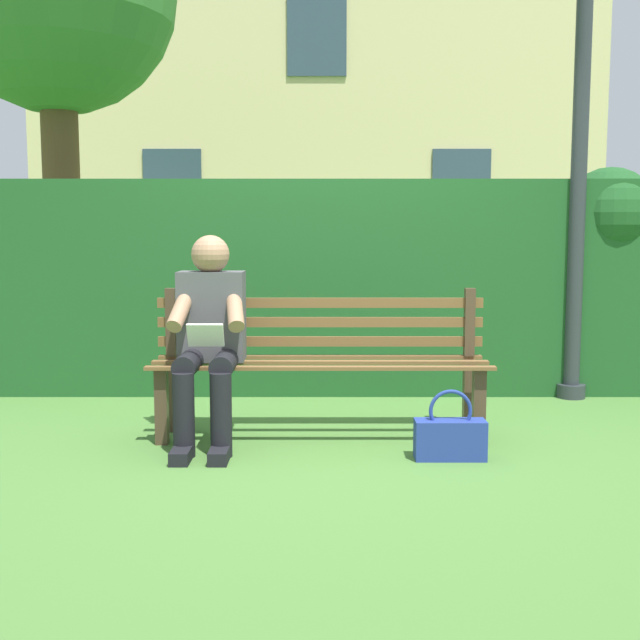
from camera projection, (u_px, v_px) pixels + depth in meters
ground at (320, 437)px, 4.60m from camera, size 60.00×60.00×0.00m
park_bench at (320, 359)px, 4.62m from camera, size 1.96×0.45×0.87m
person_seated at (209, 333)px, 4.42m from camera, size 0.44×0.73×1.19m
hedge_backdrop at (370, 281)px, 6.00m from camera, size 6.03×0.84×1.69m
tree at (47, 2)px, 7.74m from camera, size 2.51×2.39×4.77m
building_facade at (317, 106)px, 13.39m from camera, size 8.93×3.05×6.73m
handbag at (450, 437)px, 4.14m from camera, size 0.38×0.14×0.38m
lamp_post at (581, 94)px, 5.46m from camera, size 0.26×0.26×3.81m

